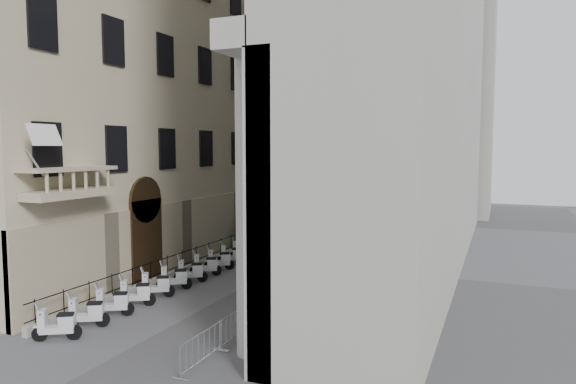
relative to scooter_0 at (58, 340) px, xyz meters
name	(u,v)px	position (x,y,z in m)	size (l,w,h in m)	color
left_building	(203,3)	(-4.55, 17.72, 17.00)	(5.00, 36.00, 34.00)	beige
far_building	(388,75)	(2.95, 43.72, 15.00)	(22.00, 10.00, 30.00)	#B0AEA6
iron_fence	(217,261)	(-1.35, 13.72, 0.00)	(0.30, 28.00, 1.40)	black
blue_awning	(379,248)	(7.10, 21.72, 0.00)	(1.60, 3.00, 3.00)	navy
flag	(52,330)	(-1.05, 0.72, 0.00)	(1.00, 1.40, 8.20)	#9E0C11
scooter_0	(58,340)	(0.00, 0.00, 0.00)	(0.56, 1.40, 1.50)	silver
scooter_1	(88,327)	(0.00, 1.47, 0.00)	(0.56, 1.40, 1.50)	silver
scooter_2	(114,316)	(0.00, 2.94, 0.00)	(0.56, 1.40, 1.50)	silver
scooter_3	(136,306)	(0.00, 4.41, 0.00)	(0.56, 1.40, 1.50)	silver
scooter_4	(157,297)	(0.00, 5.88, 0.00)	(0.56, 1.40, 1.50)	silver
scooter_5	(175,289)	(0.00, 7.35, 0.00)	(0.56, 1.40, 1.50)	silver
scooter_6	(191,282)	(0.00, 8.81, 0.00)	(0.56, 1.40, 1.50)	silver
scooter_7	(206,276)	(0.00, 10.28, 0.00)	(0.56, 1.40, 1.50)	silver
scooter_8	(220,270)	(0.00, 11.75, 0.00)	(0.56, 1.40, 1.50)	silver
scooter_9	(232,265)	(0.00, 13.22, 0.00)	(0.56, 1.40, 1.50)	silver
scooter_10	(243,260)	(0.00, 14.69, 0.00)	(0.56, 1.40, 1.50)	silver
scooter_11	(253,255)	(0.00, 16.16, 0.00)	(0.56, 1.40, 1.50)	silver
scooter_12	(263,251)	(0.00, 17.63, 0.00)	(0.56, 1.40, 1.50)	silver
scooter_13	(272,247)	(0.00, 19.10, 0.00)	(0.56, 1.40, 1.50)	silver
barrier_0	(202,365)	(6.02, 0.22, 0.00)	(0.60, 2.40, 1.10)	#ADB0B5
barrier_1	(238,338)	(6.02, 2.72, 0.00)	(0.60, 2.40, 1.10)	#ADB0B5
barrier_2	(266,318)	(6.02, 5.22, 0.00)	(0.60, 2.40, 1.10)	#ADB0B5
barrier_3	(289,301)	(6.02, 7.72, 0.00)	(0.60, 2.40, 1.10)	#ADB0B5
barrier_4	(308,288)	(6.02, 10.22, 0.00)	(0.60, 2.40, 1.10)	#ADB0B5
barrier_5	(324,276)	(6.02, 12.72, 0.00)	(0.60, 2.40, 1.10)	#ADB0B5
barrier_6	(337,266)	(6.02, 15.22, 0.00)	(0.60, 2.40, 1.10)	#ADB0B5
barrier_7	(349,258)	(6.02, 17.72, 0.00)	(0.60, 2.40, 1.10)	#ADB0B5
security_tent	(272,202)	(-0.65, 20.51, 3.08)	(4.54, 4.54, 3.69)	silver
street_lamp	(272,170)	(-0.04, 19.28, 5.48)	(2.94, 0.72, 9.10)	gray
info_kiosk	(243,236)	(-1.24, 17.08, 1.04)	(0.49, 1.01, 2.06)	black
pedestrian_a	(332,223)	(2.45, 25.42, 1.00)	(0.73, 0.48, 2.01)	black
pedestrian_b	(386,217)	(5.52, 31.63, 0.86)	(0.84, 0.65, 1.72)	black
pedestrian_c	(330,224)	(2.28, 25.51, 0.92)	(0.90, 0.59, 1.84)	black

